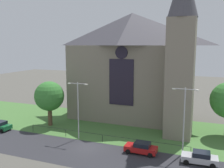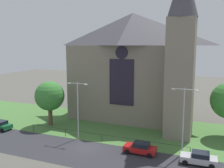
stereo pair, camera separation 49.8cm
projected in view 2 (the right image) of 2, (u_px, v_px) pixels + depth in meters
name	position (u px, v px, depth m)	size (l,w,h in m)	color
ground	(114.00, 126.00, 44.27)	(160.00, 160.00, 0.00)	#56544C
road_asphalt	(81.00, 153.00, 33.27)	(120.00, 8.00, 0.01)	#2D2D33
grass_verge	(110.00, 129.00, 42.43)	(120.00, 20.00, 0.01)	#477538
church_building	(135.00, 65.00, 47.71)	(23.20, 16.20, 26.00)	gray
iron_railing	(102.00, 136.00, 36.86)	(24.92, 0.07, 1.13)	black
tree_left_near	(50.00, 96.00, 43.97)	(5.15, 5.15, 7.86)	brown
streetlamp_near	(78.00, 103.00, 37.51)	(3.37, 0.26, 8.68)	#B2B2B7
streetlamp_far	(184.00, 113.00, 31.83)	(3.37, 0.26, 8.82)	#B2B2B7
parked_car_green	(0.00, 125.00, 42.34)	(4.25, 2.12, 1.51)	#196033
parked_car_red	(140.00, 148.00, 33.00)	(4.23, 2.09, 1.51)	#B21919
parked_car_silver	(199.00, 158.00, 30.03)	(4.26, 2.15, 1.51)	#B7B7BC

